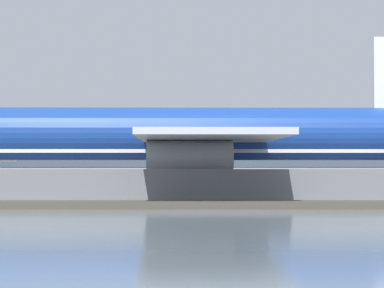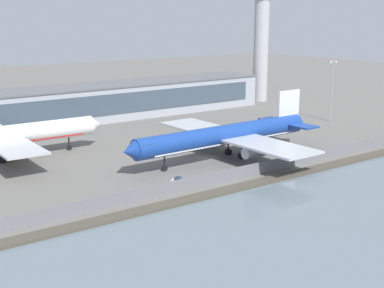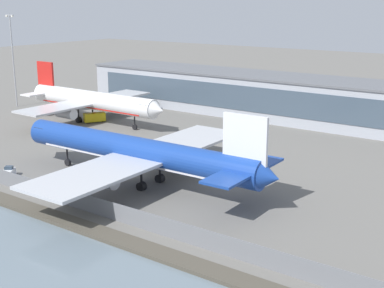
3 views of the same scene
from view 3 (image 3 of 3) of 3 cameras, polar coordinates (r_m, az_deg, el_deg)
name	(u,v)px [view 3 (image 3 of 3)]	position (r m, az deg, el deg)	size (l,w,h in m)	color
ground_plane	(131,175)	(92.97, -6.50, -3.32)	(500.00, 500.00, 0.00)	#66635E
shoreline_seawall	(34,210)	(79.91, -16.48, -6.79)	(320.00, 3.00, 0.50)	#474238
perimeter_fence	(58,194)	(82.14, -14.06, -5.24)	(280.00, 0.10, 2.57)	slate
cargo_jet_blue	(139,152)	(87.18, -5.69, -0.88)	(51.85, 44.70, 13.98)	#193D93
passenger_jet_white_red	(91,101)	(134.37, -10.73, 4.55)	(44.79, 37.87, 13.92)	white
baggage_tug	(9,172)	(96.42, -18.98, -2.89)	(3.22, 3.51, 1.80)	white
ops_van	(95,117)	(134.79, -10.30, 2.85)	(4.43, 5.55, 2.48)	yellow
terminal_building	(285,98)	(137.85, 9.90, 4.90)	(117.83, 17.18, 10.84)	#9EA3AD
apron_light_mast_apron_west	(13,56)	(158.94, -18.56, 8.84)	(3.20, 0.40, 25.67)	#93969B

